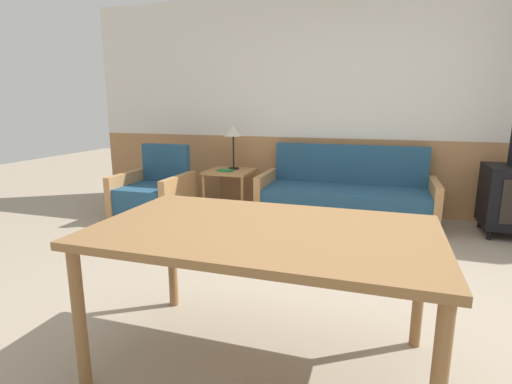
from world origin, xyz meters
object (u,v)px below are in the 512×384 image
object	(u,v)px
armchair	(154,197)
table_lamp	(233,132)
side_table	(230,176)
dining_table	(264,241)
couch	(345,200)

from	to	relation	value
armchair	table_lamp	world-z (taller)	table_lamp
side_table	dining_table	size ratio (longest dim) A/B	0.34
table_lamp	dining_table	distance (m)	3.29
couch	table_lamp	bearing A→B (deg)	174.37
couch	dining_table	bearing A→B (deg)	-92.78
couch	side_table	xyz separation A→B (m)	(-1.46, 0.04, 0.19)
side_table	dining_table	world-z (taller)	dining_table
side_table	table_lamp	distance (m)	0.56
side_table	table_lamp	bearing A→B (deg)	83.73
armchair	side_table	bearing A→B (deg)	34.05
armchair	table_lamp	size ratio (longest dim) A/B	1.52
table_lamp	armchair	bearing A→B (deg)	-137.64
armchair	side_table	xyz separation A→B (m)	(0.76, 0.60, 0.19)
couch	side_table	distance (m)	1.48
armchair	table_lamp	bearing A→B (deg)	38.05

